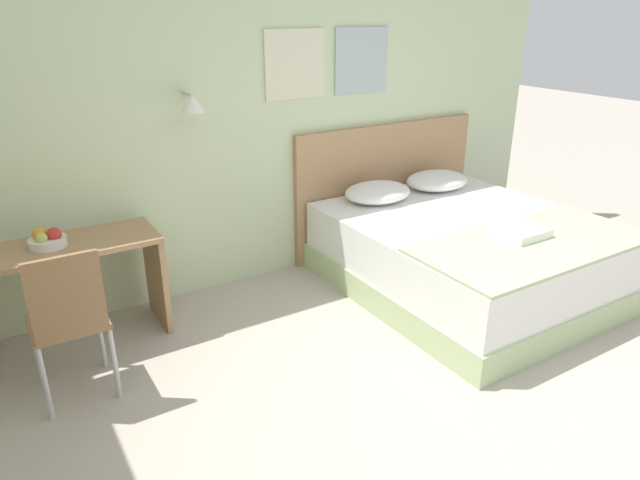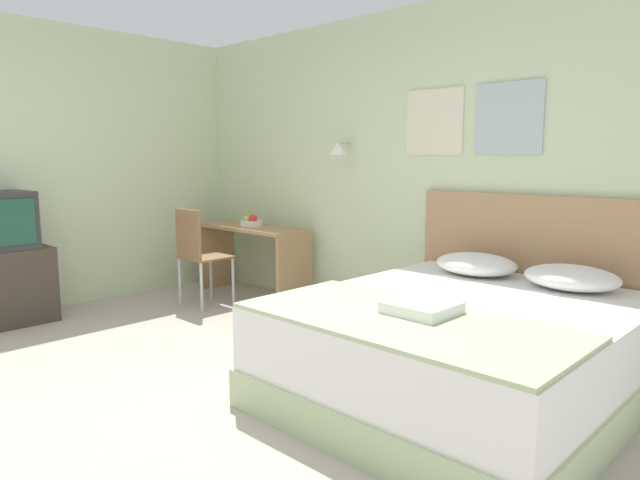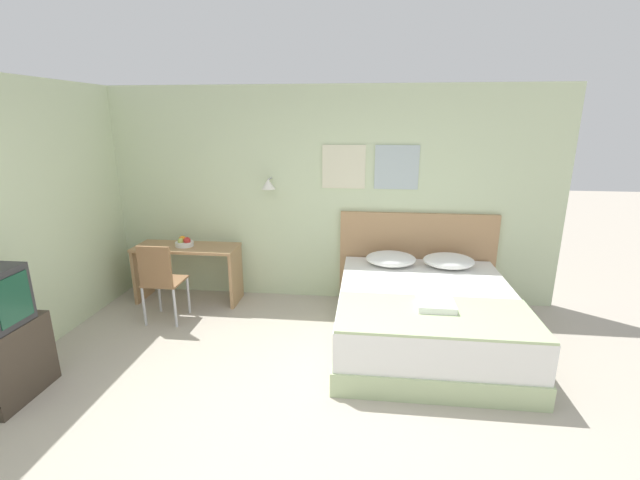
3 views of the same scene
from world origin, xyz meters
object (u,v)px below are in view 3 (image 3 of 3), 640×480
Objects in this scene: pillow_right at (449,261)px; tv_stand at (2,362)px; bed at (425,317)px; fruit_bowl at (184,242)px; pillow_left at (391,259)px; throw_blanket at (436,315)px; desk_chair at (160,277)px; headboard at (416,258)px; folded_towel_near_foot at (435,304)px; desk at (188,262)px.

tv_stand is (-3.93, -2.06, -0.34)m from pillow_right.
bed is 9.23× the size of fruit_bowl.
bed is 3.82m from tv_stand.
pillow_left reaches higher than throw_blanket.
throw_blanket is at bearing -103.93° from pillow_right.
pillow_right is (0.33, 0.75, 0.37)m from bed.
throw_blanket reaches higher than bed.
desk_chair is (-2.57, -0.62, -0.11)m from pillow_left.
pillow_left is at bearing -136.82° from headboard.
bed is 0.57m from folded_towel_near_foot.
tv_stand reaches higher than bed.
throw_blanket is 2.99m from desk_chair.
headboard is 0.47m from pillow_right.
desk_chair reaches higher than pillow_left.
fruit_bowl is at bearing 157.05° from folded_towel_near_foot.
folded_towel_near_foot is at bearing -89.48° from headboard.
desk is (-2.53, 0.03, -0.15)m from pillow_left.
bed is 1.19× the size of throw_blanket.
headboard is 2.91m from fruit_bowl.
tv_stand is at bearing -159.93° from bed.
headboard reaches higher than desk_chair.
throw_blanket is (0.33, -1.35, -0.06)m from pillow_left.
pillow_left is at bearing 114.06° from bed.
folded_towel_near_foot reaches higher than bed.
pillow_right is at bearing 75.09° from folded_towel_near_foot.
desk is 0.26m from fruit_bowl.
desk_chair reaches higher than throw_blanket.
throw_blanket is 3.67m from tv_stand.
pillow_right is at bearing -0.46° from desk.
pillow_right is at bearing 10.90° from desk_chair.
desk reaches higher than tv_stand.
bed is at bearing -90.00° from headboard.
fruit_bowl is (-2.89, 0.77, 0.48)m from bed.
throw_blanket is 3.18m from desk.
headboard is 2.88m from desk.
pillow_right is at bearing 76.07° from throw_blanket.
throw_blanket is (-0.00, -0.60, 0.31)m from bed.
bed is 2.19× the size of desk_chair.
pillow_left is 2.54m from desk.
desk_chair reaches higher than tv_stand.
pillow_right is 4.45m from tv_stand.
desk_chair is at bearing -91.61° from fruit_bowl.
desk_chair reaches higher than fruit_bowl.
desk is (-2.87, 1.37, -0.08)m from throw_blanket.
bed is 0.90m from pillow_left.
desk is 5.73× the size of fruit_bowl.
bed is at bearing -2.46° from desk_chair.
pillow_right is (0.33, -0.31, 0.09)m from headboard.
desk_chair is 4.21× the size of fruit_bowl.
pillow_left is (-0.33, -0.31, 0.09)m from headboard.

